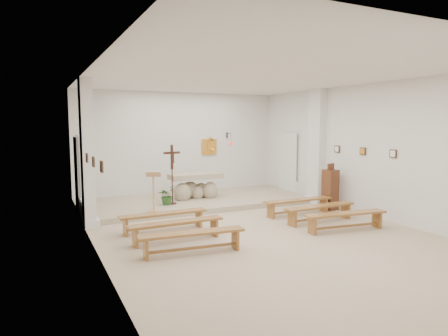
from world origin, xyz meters
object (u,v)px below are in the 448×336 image
lectern (154,191)px  bench_left_third (192,237)px  bench_left_front (164,217)px  bench_right_third (346,217)px  bench_right_front (298,203)px  bench_left_second (177,226)px  crucifix_stand (172,170)px  bench_right_second (320,210)px  altar (195,188)px  donation_pedestal (330,189)px

lectern → bench_left_third: size_ratio=0.53×
bench_left_front → bench_right_third: 4.18m
bench_right_front → bench_left_second: same height
crucifix_stand → bench_right_front: (2.83, -2.16, -0.82)m
bench_right_second → bench_left_third: bearing=-169.5°
altar → crucifix_stand: crucifix_stand is taller
crucifix_stand → bench_right_second: 4.26m
altar → donation_pedestal: 4.06m
bench_right_second → bench_right_third: same height
bench_left_second → bench_left_third: size_ratio=0.99×
bench_left_third → lectern: bearing=92.6°
bench_left_second → bench_right_second: same height
bench_left_third → bench_right_third: bearing=5.6°
crucifix_stand → bench_right_front: 3.66m
lectern → crucifix_stand: 1.16m
altar → donation_pedestal: donation_pedestal is taller
bench_right_front → lectern: bearing=158.0°
crucifix_stand → bench_left_front: bearing=-124.5°
altar → bench_left_second: bearing=-117.2°
bench_right_second → lectern: bearing=144.1°
bench_left_second → bench_right_third: (3.77, -0.91, 0.00)m
altar → lectern: lectern is taller
bench_left_third → bench_left_second: bearing=95.6°
donation_pedestal → bench_right_second: size_ratio=0.65×
bench_left_third → donation_pedestal: bearing=27.1°
donation_pedestal → bench_right_front: (-1.22, -0.15, -0.27)m
bench_right_front → bench_left_third: size_ratio=0.99×
bench_left_second → bench_left_third: 0.91m
bench_left_front → bench_right_second: bearing=-14.8°
donation_pedestal → lectern: bearing=158.9°
lectern → bench_right_third: size_ratio=0.53×
bench_left_front → donation_pedestal: bearing=0.5°
bench_left_front → altar: bearing=54.6°
altar → bench_left_front: (-1.86, -2.74, -0.15)m
bench_left_third → bench_right_third: same height
bench_left_front → bench_left_second: same height
bench_left_second → bench_left_third: same height
crucifix_stand → bench_left_front: 2.49m
crucifix_stand → bench_left_second: (-0.93, -3.07, -0.82)m
bench_left_front → bench_right_second: 3.87m
altar → bench_right_front: (1.91, -2.74, -0.15)m
altar → crucifix_stand: (-0.93, -0.57, 0.66)m
bench_left_second → bench_right_second: 3.77m
crucifix_stand → bench_right_front: size_ratio=0.84×
bench_right_front → bench_right_second: (0.00, -0.91, 0.00)m
bench_left_front → bench_left_second: size_ratio=1.00×
bench_right_front → altar: bearing=124.4°
crucifix_stand → bench_right_front: bearing=-48.6°
crucifix_stand → bench_left_front: (-0.93, -2.16, -0.82)m
crucifix_stand → bench_left_third: 4.17m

